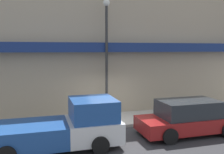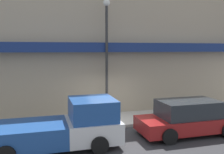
{
  "view_description": "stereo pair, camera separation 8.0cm",
  "coord_description": "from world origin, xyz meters",
  "views": [
    {
      "loc": [
        -3.46,
        -10.88,
        3.72
      ],
      "look_at": [
        0.02,
        0.97,
        2.34
      ],
      "focal_mm": 40.0,
      "sensor_mm": 36.0,
      "label": 1
    },
    {
      "loc": [
        -3.38,
        -10.91,
        3.72
      ],
      "look_at": [
        0.02,
        0.97,
        2.34
      ],
      "focal_mm": 40.0,
      "sensor_mm": 36.0,
      "label": 2
    }
  ],
  "objects": [
    {
      "name": "building",
      "position": [
        0.02,
        3.89,
        4.99
      ],
      "size": [
        19.8,
        3.8,
        10.87
      ],
      "color": "tan",
      "rests_on": "ground"
    },
    {
      "name": "ground_plane",
      "position": [
        0.0,
        0.0,
        0.0
      ],
      "size": [
        80.0,
        80.0,
        0.0
      ],
      "primitive_type": "plane",
      "color": "#2D2D30"
    },
    {
      "name": "sidewalk",
      "position": [
        0.0,
        1.21,
        0.07
      ],
      "size": [
        36.0,
        2.41,
        0.14
      ],
      "color": "#B7B2A8",
      "rests_on": "ground"
    },
    {
      "name": "fire_hydrant",
      "position": [
        2.42,
        0.51,
        0.48
      ],
      "size": [
        0.21,
        0.21,
        0.7
      ],
      "color": "#196633",
      "rests_on": "sidewalk"
    },
    {
      "name": "pickup_truck",
      "position": [
        -2.65,
        -1.58,
        0.78
      ],
      "size": [
        5.02,
        2.2,
        1.81
      ],
      "rotation": [
        0.0,
        0.0,
        -0.0
      ],
      "color": "silver",
      "rests_on": "ground"
    },
    {
      "name": "street_lamp",
      "position": [
        -0.05,
        1.74,
        3.92
      ],
      "size": [
        0.36,
        0.36,
        6.13
      ],
      "color": "#2D2D2D",
      "rests_on": "sidewalk"
    },
    {
      "name": "parked_car",
      "position": [
        2.76,
        -1.58,
        0.72
      ],
      "size": [
        4.44,
        2.0,
        1.5
      ],
      "rotation": [
        0.0,
        0.0,
        -0.04
      ],
      "color": "maroon",
      "rests_on": "ground"
    }
  ]
}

